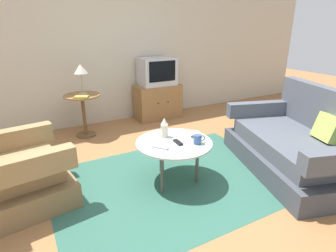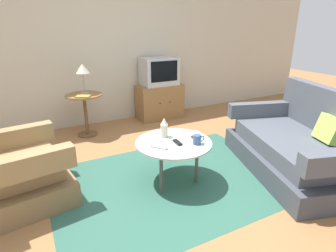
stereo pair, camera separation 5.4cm
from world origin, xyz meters
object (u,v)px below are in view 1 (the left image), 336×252
at_px(mug, 198,139).
at_px(tv_remote_silver, 160,147).
at_px(coffee_table, 174,145).
at_px(vase, 165,128).
at_px(armchair, 10,176).
at_px(bowl, 194,134).
at_px(television, 157,71).
at_px(tv_stand, 158,102).
at_px(side_table, 83,106).
at_px(couch, 298,146).
at_px(tv_remote_dark, 178,142).
at_px(table_lamp, 81,70).
at_px(book, 81,97).

height_order(mug, tv_remote_silver, mug).
height_order(coffee_table, vase, vase).
height_order(armchair, bowl, armchair).
bearing_deg(tv_remote_silver, television, -61.59).
relative_size(tv_stand, bowl, 6.41).
bearing_deg(vase, bowl, -28.19).
bearing_deg(armchair, mug, 64.42).
bearing_deg(vase, armchair, 171.93).
bearing_deg(side_table, couch, -49.20).
xyz_separation_m(armchair, television, (2.36, 1.67, 0.54)).
bearing_deg(bowl, mug, -112.62).
bearing_deg(tv_remote_dark, table_lamp, -161.39).
bearing_deg(armchair, tv_remote_silver, 63.14).
bearing_deg(vase, couch, -23.10).
height_order(coffee_table, book, book).
xyz_separation_m(tv_stand, bowl, (-0.57, -2.03, 0.19)).
bearing_deg(book, side_table, 104.61).
distance_m(coffee_table, table_lamp, 1.96).
relative_size(coffee_table, vase, 3.66).
distance_m(armchair, bowl, 1.84).
bearing_deg(mug, tv_stand, 73.70).
bearing_deg(armchair, side_table, 136.66).
distance_m(coffee_table, television, 2.25).
relative_size(coffee_table, table_lamp, 1.81).
relative_size(tv_remote_dark, book, 0.60).
height_order(armchair, tv_remote_silver, armchair).
distance_m(table_lamp, book, 0.39).
height_order(tv_remote_dark, tv_remote_silver, same).
bearing_deg(tv_stand, book, -163.67).
xyz_separation_m(tv_remote_dark, tv_remote_silver, (-0.22, -0.02, 0.00)).
height_order(vase, tv_remote_dark, vase).
height_order(coffee_table, tv_remote_dark, tv_remote_dark).
distance_m(armchair, tv_stand, 2.89).
height_order(television, bowl, television).
relative_size(side_table, mug, 4.86).
bearing_deg(bowl, coffee_table, -177.35).
xyz_separation_m(couch, tv_remote_silver, (-1.60, 0.37, 0.18)).
relative_size(table_lamp, vase, 2.02).
bearing_deg(couch, book, 61.08).
bearing_deg(book, television, 45.09).
height_order(table_lamp, vase, table_lamp).
bearing_deg(tv_remote_dark, bowl, 107.74).
distance_m(couch, television, 2.62).
relative_size(armchair, coffee_table, 1.26).
bearing_deg(couch, tv_remote_dark, 91.66).
distance_m(armchair, vase, 1.54).
relative_size(couch, side_table, 2.95).
relative_size(coffee_table, side_table, 1.24).
height_order(side_table, television, television).
bearing_deg(armchair, tv_stand, 116.91).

